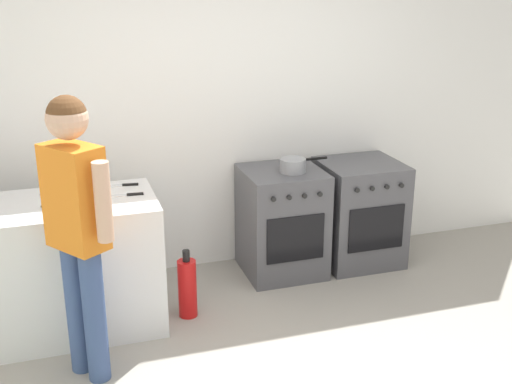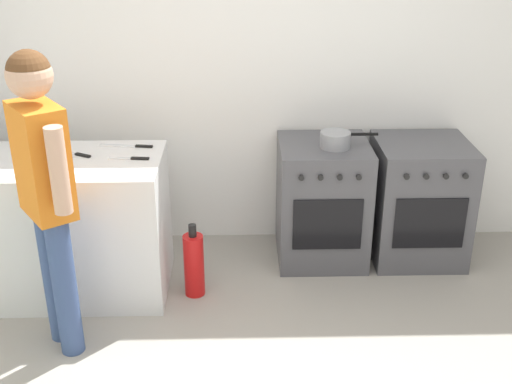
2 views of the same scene
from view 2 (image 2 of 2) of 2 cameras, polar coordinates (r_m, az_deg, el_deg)
back_wall at (r=4.52m, az=1.32°, el=11.22°), size 6.00×0.10×2.60m
counter_unit at (r=4.25m, az=-16.81°, el=-2.92°), size 1.30×0.70×0.90m
oven_left at (r=4.48m, az=5.90°, el=-0.85°), size 0.61×0.62×0.85m
oven_right at (r=4.62m, az=14.24°, el=-0.74°), size 0.63×0.62×0.85m
pot at (r=4.26m, az=7.10°, el=4.64°), size 0.38×0.20×0.11m
knife_carving at (r=4.15m, az=-16.12°, el=3.36°), size 0.30×0.19×0.01m
knife_utility at (r=3.98m, az=-11.09°, el=2.95°), size 0.25×0.06×0.01m
knife_paring at (r=4.05m, az=-17.54°, el=2.63°), size 0.20×0.12×0.01m
knife_bread at (r=4.19m, az=-11.31°, el=4.04°), size 0.35×0.08×0.01m
person at (r=3.46m, az=-18.27°, el=0.99°), size 0.37×0.48×1.69m
fire_extinguisher at (r=4.14m, az=-5.54°, el=-6.42°), size 0.13×0.13×0.50m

